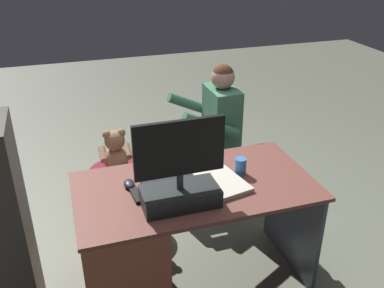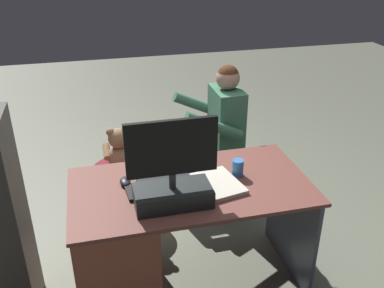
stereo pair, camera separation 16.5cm
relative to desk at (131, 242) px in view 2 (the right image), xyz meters
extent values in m
plane|color=#696D5B|center=(-0.35, -0.36, -0.38)|extent=(10.00, 10.00, 0.00)
cube|color=brown|center=(-0.35, 0.00, 0.32)|extent=(1.35, 0.71, 0.02)
cube|color=#A0503B|center=(0.09, 0.00, -0.03)|extent=(0.43, 0.66, 0.69)
cube|color=#434B5C|center=(-1.01, 0.00, -0.03)|extent=(0.02, 0.64, 0.69)
cube|color=#222626|center=(-0.22, 0.15, 0.38)|extent=(0.40, 0.20, 0.10)
cylinder|color=#333338|center=(-0.22, 0.15, 0.47)|extent=(0.04, 0.04, 0.08)
cube|color=black|center=(-0.22, 0.15, 0.66)|extent=(0.46, 0.02, 0.30)
cube|color=black|center=(-0.22, 0.14, 0.66)|extent=(0.43, 0.00, 0.27)
cube|color=black|center=(-0.27, -0.12, 0.34)|extent=(0.42, 0.14, 0.02)
ellipsoid|color=#24212C|center=(0.00, -0.10, 0.35)|extent=(0.06, 0.10, 0.04)
cylinder|color=#3372BF|center=(-0.64, -0.04, 0.38)|extent=(0.07, 0.07, 0.10)
cube|color=black|center=(-0.02, 0.02, 0.34)|extent=(0.06, 0.15, 0.02)
cube|color=beige|center=(-0.50, 0.04, 0.35)|extent=(0.28, 0.34, 0.02)
cylinder|color=black|center=(-0.02, -0.79, -0.37)|extent=(0.54, 0.54, 0.03)
cylinder|color=gray|center=(-0.02, -0.79, -0.18)|extent=(0.04, 0.04, 0.34)
cylinder|color=maroon|center=(-0.02, -0.79, 0.02)|extent=(0.42, 0.42, 0.06)
ellipsoid|color=#9B7554|center=(-0.02, -0.79, 0.14)|extent=(0.17, 0.15, 0.18)
sphere|color=#9B7554|center=(-0.02, -0.79, 0.29)|extent=(0.14, 0.14, 0.14)
sphere|color=beige|center=(-0.02, -0.85, 0.28)|extent=(0.05, 0.05, 0.05)
sphere|color=#9B7554|center=(-0.07, -0.79, 0.35)|extent=(0.06, 0.06, 0.06)
sphere|color=#9B7554|center=(0.03, -0.79, 0.35)|extent=(0.06, 0.06, 0.06)
cylinder|color=#9B7554|center=(-0.10, -0.82, 0.18)|extent=(0.05, 0.14, 0.09)
cylinder|color=#9B7554|center=(0.07, -0.82, 0.18)|extent=(0.05, 0.14, 0.09)
cylinder|color=#9B7554|center=(-0.06, -0.89, 0.08)|extent=(0.06, 0.11, 0.06)
cylinder|color=#9B7554|center=(0.03, -0.89, 0.08)|extent=(0.06, 0.11, 0.06)
cylinder|color=black|center=(-0.82, -0.78, -0.37)|extent=(0.52, 0.52, 0.03)
cylinder|color=gray|center=(-0.82, -0.78, -0.18)|extent=(0.04, 0.04, 0.34)
cylinder|color=#2D5559|center=(-0.82, -0.78, 0.02)|extent=(0.41, 0.41, 0.06)
cube|color=#41775A|center=(-0.82, -0.78, 0.32)|extent=(0.20, 0.32, 0.54)
sphere|color=tan|center=(-0.82, -0.78, 0.68)|extent=(0.17, 0.17, 0.17)
sphere|color=#4F2F1B|center=(-0.82, -0.78, 0.69)|extent=(0.16, 0.16, 0.16)
cylinder|color=#41775A|center=(-0.66, -0.59, 0.40)|extent=(0.43, 0.08, 0.25)
cylinder|color=#41775A|center=(-0.67, -0.98, 0.40)|extent=(0.43, 0.08, 0.25)
cylinder|color=#3C2C39|center=(-0.63, -0.70, 0.07)|extent=(0.37, 0.11, 0.11)
cylinder|color=#3C2C39|center=(-0.45, -0.70, -0.16)|extent=(0.10, 0.10, 0.43)
cylinder|color=#3C2C39|center=(-0.63, -0.87, 0.07)|extent=(0.37, 0.11, 0.11)
cylinder|color=#3C2C39|center=(-0.45, -0.87, -0.16)|extent=(0.10, 0.10, 0.43)
camera|label=1|loc=(0.29, 1.94, 1.62)|focal=40.13mm
camera|label=2|loc=(0.13, 1.99, 1.62)|focal=40.13mm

